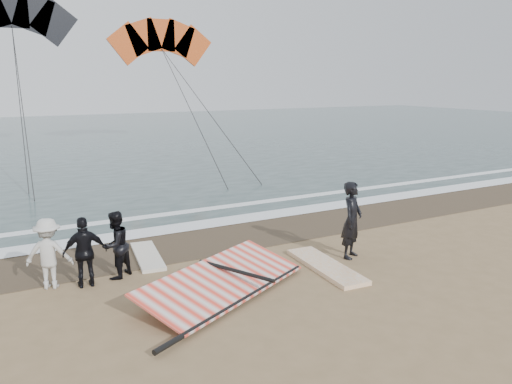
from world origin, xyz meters
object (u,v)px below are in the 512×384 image
sail_rig (217,283)px  board_cream (147,256)px  board_white (326,266)px  man_main (352,220)px

sail_rig → board_cream: bearing=104.8°
board_white → sail_rig: 2.85m
board_cream → sail_rig: 2.86m
board_cream → sail_rig: (0.73, -2.76, 0.15)m
board_white → sail_rig: sail_rig is taller
board_cream → sail_rig: sail_rig is taller
board_cream → sail_rig: size_ratio=0.51×
man_main → board_white: (-1.02, -0.34, -0.93)m
board_cream → sail_rig: bearing=-68.0°
board_white → sail_rig: bearing=-176.5°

